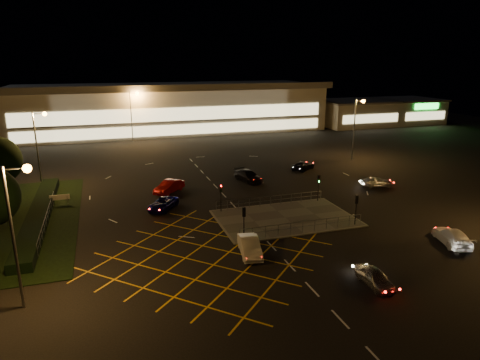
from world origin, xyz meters
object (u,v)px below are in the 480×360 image
object	(u,v)px
car_right_silver	(377,182)
car_circ_red	(169,187)
car_left_blue	(163,204)
car_far_dkgrey	(248,176)
signal_se	(356,204)
car_approach_white	(452,236)
car_near_silver	(375,277)
signal_ne	(319,183)
signal_nw	(221,192)
car_queue_white	(250,246)
car_east_grey	(303,165)
signal_sw	(244,217)

from	to	relation	value
car_right_silver	car_circ_red	world-z (taller)	car_circ_red
car_left_blue	car_far_dkgrey	bearing A→B (deg)	65.53
signal_se	car_approach_white	bearing A→B (deg)	131.97
signal_se	car_far_dkgrey	xyz separation A→B (m)	(-5.00, 18.97, -1.62)
car_circ_red	car_near_silver	bearing A→B (deg)	-23.67
car_approach_white	signal_ne	bearing A→B (deg)	-50.06
signal_nw	signal_ne	distance (m)	12.00
car_queue_white	car_far_dkgrey	world-z (taller)	car_queue_white
car_east_grey	car_approach_white	size ratio (longest dim) A/B	0.90
signal_se	car_near_silver	bearing A→B (deg)	64.35
car_far_dkgrey	car_approach_white	distance (m)	27.91
signal_sw	signal_se	size ratio (longest dim) A/B	1.00
car_left_blue	signal_ne	bearing A→B (deg)	24.54
signal_se	car_far_dkgrey	bearing A→B (deg)	-75.23
car_approach_white	signal_nw	bearing A→B (deg)	-21.49
car_east_grey	signal_sw	bearing A→B (deg)	107.38
signal_sw	car_east_grey	world-z (taller)	signal_sw
signal_nw	car_near_silver	bearing A→B (deg)	-70.36
car_approach_white	signal_sw	bearing A→B (deg)	-2.68
signal_ne	car_queue_white	distance (m)	16.71
car_right_silver	car_east_grey	size ratio (longest dim) A/B	0.93
car_near_silver	car_queue_white	world-z (taller)	car_queue_white
signal_se	signal_ne	bearing A→B (deg)	-90.00
signal_se	car_circ_red	world-z (taller)	signal_se
signal_se	car_queue_white	size ratio (longest dim) A/B	0.69
signal_nw	car_approach_white	size ratio (longest dim) A/B	0.63
signal_nw	car_right_silver	bearing A→B (deg)	7.87
car_far_dkgrey	car_queue_white	bearing A→B (deg)	-124.51
car_far_dkgrey	car_circ_red	distance (m)	11.48
signal_ne	car_far_dkgrey	bearing A→B (deg)	114.49
signal_nw	car_queue_white	world-z (taller)	signal_nw
car_queue_white	car_far_dkgrey	bearing A→B (deg)	80.72
signal_ne	car_left_blue	size ratio (longest dim) A/B	0.67
signal_sw	car_east_grey	size ratio (longest dim) A/B	0.70
car_near_silver	car_circ_red	size ratio (longest dim) A/B	0.80
car_queue_white	car_left_blue	xyz separation A→B (m)	(-5.53, 14.00, -0.10)
car_far_dkgrey	car_right_silver	bearing A→B (deg)	-42.86
signal_se	car_queue_white	bearing A→B (deg)	13.55
car_east_grey	car_near_silver	bearing A→B (deg)	127.37
signal_sw	car_far_dkgrey	world-z (taller)	signal_sw
signal_ne	car_near_silver	size ratio (longest dim) A/B	0.83
car_left_blue	car_circ_red	bearing A→B (deg)	108.63
car_far_dkgrey	car_near_silver	bearing A→B (deg)	-106.19
car_right_silver	car_circ_red	distance (m)	27.38
signal_nw	signal_ne	xyz separation A→B (m)	(12.00, 0.00, 0.00)
signal_se	car_approach_white	world-z (taller)	signal_se
signal_ne	car_circ_red	world-z (taller)	signal_ne
signal_ne	car_east_grey	bearing A→B (deg)	70.31
signal_nw	car_queue_white	bearing A→B (deg)	-92.48
signal_se	car_queue_white	world-z (taller)	signal_se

